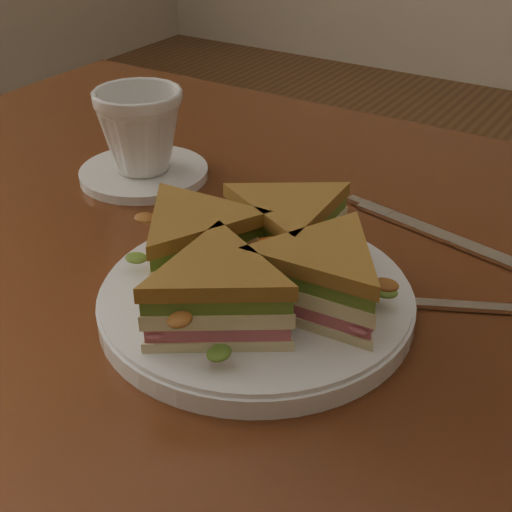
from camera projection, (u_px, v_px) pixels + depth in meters
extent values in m
cube|color=#3D1C0D|center=(299.00, 292.00, 0.63)|extent=(1.20, 0.80, 0.04)
cylinder|color=#371C10|center=(128.00, 286.00, 1.31)|extent=(0.06, 0.06, 0.71)
cylinder|color=white|center=(256.00, 301.00, 0.57)|extent=(0.25, 0.25, 0.02)
cube|color=silver|center=(485.00, 309.00, 0.57)|extent=(0.12, 0.07, 0.00)
ellipsoid|color=silver|center=(365.00, 298.00, 0.57)|extent=(0.05, 0.03, 0.01)
cube|color=silver|center=(447.00, 239.00, 0.66)|extent=(0.20, 0.06, 0.00)
cube|color=silver|center=(369.00, 207.00, 0.72)|extent=(0.05, 0.02, 0.00)
cylinder|color=white|center=(144.00, 173.00, 0.78)|extent=(0.14, 0.14, 0.01)
imported|color=white|center=(140.00, 131.00, 0.76)|extent=(0.12, 0.12, 0.09)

